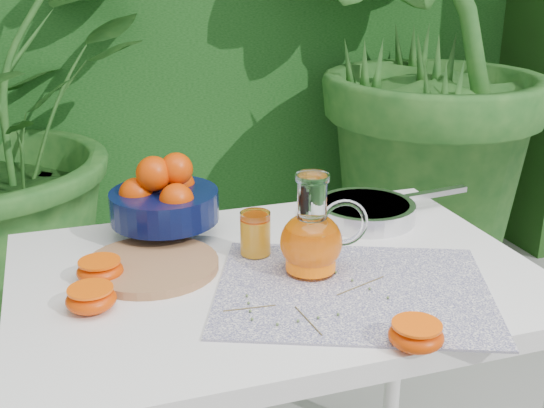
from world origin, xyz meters
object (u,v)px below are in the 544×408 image
object	(u,v)px
juice_pitcher	(312,239)
saute_pan	(367,210)
cutting_board	(152,265)
fruit_bowl	(163,199)
white_table	(275,307)

from	to	relation	value
juice_pitcher	saute_pan	bearing A→B (deg)	44.99
cutting_board	fruit_bowl	bearing A→B (deg)	71.26
white_table	cutting_board	size ratio (longest dim) A/B	3.82
fruit_bowl	juice_pitcher	xyz separation A→B (m)	(0.23, -0.28, -0.01)
white_table	juice_pitcher	world-z (taller)	juice_pitcher
fruit_bowl	saute_pan	world-z (taller)	fruit_bowl
fruit_bowl	white_table	bearing A→B (deg)	-54.44
saute_pan	juice_pitcher	bearing A→B (deg)	-135.01
white_table	saute_pan	size ratio (longest dim) A/B	2.43
fruit_bowl	juice_pitcher	distance (m)	0.36
cutting_board	juice_pitcher	world-z (taller)	juice_pitcher
white_table	cutting_board	world-z (taller)	cutting_board
cutting_board	juice_pitcher	xyz separation A→B (m)	(0.29, -0.11, 0.06)
cutting_board	fruit_bowl	world-z (taller)	fruit_bowl
white_table	fruit_bowl	distance (m)	0.34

